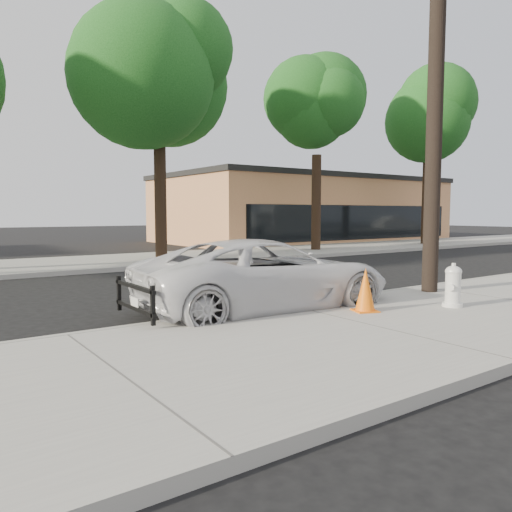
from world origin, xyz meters
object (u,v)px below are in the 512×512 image
at_px(fire_hydrant, 453,287).
at_px(traffic_cone, 365,290).
at_px(police_cruiser, 265,275).
at_px(utility_pole, 436,80).

xyz_separation_m(fire_hydrant, traffic_cone, (-1.66, 0.63, 0.01)).
relative_size(police_cruiser, fire_hydrant, 6.60).
height_order(police_cruiser, traffic_cone, police_cruiser).
relative_size(utility_pole, fire_hydrant, 11.89).
distance_m(utility_pole, police_cruiser, 5.62).
xyz_separation_m(police_cruiser, traffic_cone, (0.98, -1.63, -0.17)).
xyz_separation_m(utility_pole, traffic_cone, (-2.86, -0.73, -4.18)).
bearing_deg(police_cruiser, fire_hydrant, -126.03).
distance_m(utility_pole, fire_hydrant, 4.56).
distance_m(utility_pole, traffic_cone, 5.12).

